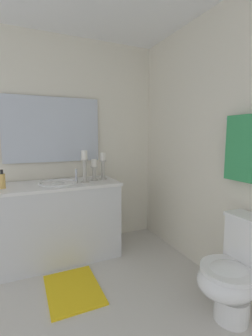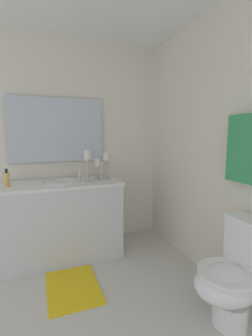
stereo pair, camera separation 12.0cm
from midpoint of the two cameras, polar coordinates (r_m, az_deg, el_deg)
wall_back at (r=2.08m, az=25.30°, el=4.16°), size 3.07×0.04×2.45m
wall_left at (r=2.89m, az=-20.53°, el=5.22°), size 0.04×2.77×2.45m
vanity_cabinet at (r=2.73m, az=-16.90°, el=-12.09°), size 0.58×1.25×0.83m
sink_basin at (r=2.63m, az=-17.20°, el=-4.33°), size 0.40×0.40×0.24m
mirror at (r=2.85m, az=-18.44°, el=8.75°), size 0.02×1.06×0.73m
candle_holder_tall at (r=2.73m, az=-6.84°, el=0.66°), size 0.09×0.09×0.30m
candle_holder_short at (r=2.67m, az=-8.97°, el=-0.31°), size 0.09×0.09×0.24m
candle_holder_mid at (r=2.56m, az=-11.29°, el=0.61°), size 0.09×0.09×0.34m
soap_bottle at (r=2.56m, az=-28.93°, el=-2.71°), size 0.06×0.06×0.18m
toilet at (r=1.97m, az=23.22°, el=-22.12°), size 0.39×0.54×0.75m
towel_near_vanity at (r=2.01m, az=24.31°, el=4.35°), size 0.26×0.03×0.51m
bath_mat at (r=2.36m, az=-14.21°, el=-26.55°), size 0.60×0.44×0.02m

